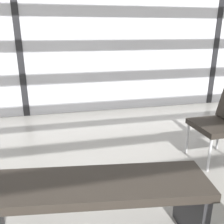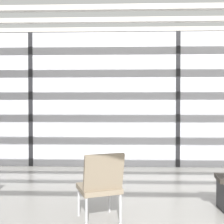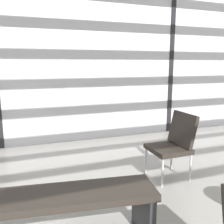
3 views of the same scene
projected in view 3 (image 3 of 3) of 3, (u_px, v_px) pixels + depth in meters
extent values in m
cube|color=black|center=(170.00, 59.00, 5.41)|extent=(0.10, 0.12, 3.20)
ellipsoid|color=silver|center=(50.00, 54.00, 10.58)|extent=(13.69, 3.81, 3.81)
sphere|color=black|center=(23.00, 44.00, 8.55)|extent=(0.28, 0.28, 0.28)
sphere|color=black|center=(50.00, 44.00, 8.85)|extent=(0.28, 0.28, 0.28)
sphere|color=black|center=(75.00, 45.00, 9.15)|extent=(0.28, 0.28, 0.28)
sphere|color=black|center=(98.00, 45.00, 9.45)|extent=(0.28, 0.28, 0.28)
cube|color=#28231E|center=(168.00, 149.00, 3.29)|extent=(0.49, 0.49, 0.06)
cube|color=#28231E|center=(183.00, 129.00, 3.32)|extent=(0.15, 0.48, 0.44)
cylinder|color=#BCBCC1|center=(146.00, 161.00, 3.45)|extent=(0.03, 0.03, 0.37)
cylinder|color=#BCBCC1|center=(162.00, 173.00, 3.06)|extent=(0.03, 0.03, 0.37)
cylinder|color=#BCBCC1|center=(171.00, 157.00, 3.59)|extent=(0.03, 0.03, 0.37)
cylinder|color=#BCBCC1|center=(190.00, 168.00, 3.21)|extent=(0.03, 0.03, 0.37)
cube|color=#28231E|center=(66.00, 196.00, 2.04)|extent=(1.54, 0.60, 0.06)
cube|color=#262628|center=(143.00, 212.00, 2.22)|extent=(0.06, 0.36, 0.41)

